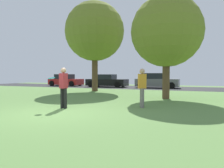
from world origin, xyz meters
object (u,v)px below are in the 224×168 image
(maple_tree_far, at_px, (167,31))
(parked_car_red, at_px, (66,81))
(oak_tree_center, at_px, (95,32))
(person_thrower, at_px, (142,86))
(person_bystander, at_px, (64,86))
(parked_car_grey, at_px, (157,81))
(parked_car_black, at_px, (107,81))
(frisbee_disc, at_px, (52,78))

(maple_tree_far, bearing_deg, parked_car_red, 144.59)
(oak_tree_center, relative_size, parked_car_red, 1.84)
(person_thrower, xyz_separation_m, parked_car_red, (-12.99, 13.34, -0.27))
(person_bystander, bearing_deg, maple_tree_far, -32.46)
(person_bystander, xyz_separation_m, parked_car_grey, (1.15, 14.94, -0.24))
(person_thrower, relative_size, parked_car_grey, 0.38)
(parked_car_black, bearing_deg, oak_tree_center, -75.70)
(person_thrower, bearing_deg, oak_tree_center, -80.36)
(frisbee_disc, xyz_separation_m, parked_car_grey, (1.41, 15.37, -0.57))
(person_bystander, bearing_deg, frisbee_disc, 149.42)
(parked_car_black, bearing_deg, parked_car_red, 178.76)
(person_bystander, xyz_separation_m, parked_car_red, (-10.01, 14.75, -0.29))
(person_bystander, distance_m, frisbee_disc, 0.60)
(parked_car_grey, bearing_deg, maple_tree_far, -76.73)
(oak_tree_center, distance_m, parked_car_red, 10.31)
(maple_tree_far, relative_size, oak_tree_center, 0.80)
(person_thrower, bearing_deg, parked_car_black, -90.19)
(maple_tree_far, relative_size, parked_car_grey, 1.35)
(maple_tree_far, xyz_separation_m, person_bystander, (-3.45, -5.18, -2.94))
(frisbee_disc, distance_m, parked_car_red, 18.05)
(maple_tree_far, height_order, frisbee_disc, maple_tree_far)
(maple_tree_far, xyz_separation_m, parked_car_red, (-13.46, 9.57, -3.23))
(maple_tree_far, xyz_separation_m, oak_tree_center, (-6.36, 3.48, 1.10))
(maple_tree_far, distance_m, parked_car_grey, 10.52)
(parked_car_grey, bearing_deg, person_thrower, -82.28)
(person_thrower, xyz_separation_m, person_bystander, (-2.98, -1.41, 0.02))
(frisbee_disc, distance_m, parked_car_grey, 15.44)
(person_bystander, relative_size, parked_car_black, 0.37)
(person_bystander, xyz_separation_m, parked_car_black, (-4.43, 14.63, -0.29))
(maple_tree_far, bearing_deg, oak_tree_center, 151.33)
(parked_car_black, bearing_deg, person_thrower, -60.71)
(maple_tree_far, bearing_deg, person_thrower, -97.05)
(oak_tree_center, xyz_separation_m, frisbee_disc, (2.65, -9.08, -3.70))
(oak_tree_center, height_order, person_bystander, oak_tree_center)
(person_thrower, bearing_deg, maple_tree_far, -126.53)
(parked_car_black, bearing_deg, frisbee_disc, -74.52)
(maple_tree_far, xyz_separation_m, parked_car_black, (-7.88, 9.45, -3.23))
(parked_car_red, height_order, parked_car_black, parked_car_red)
(maple_tree_far, relative_size, person_thrower, 3.57)
(person_thrower, height_order, parked_car_black, person_thrower)
(maple_tree_far, distance_m, parked_car_red, 16.83)
(frisbee_disc, distance_m, parked_car_black, 15.63)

